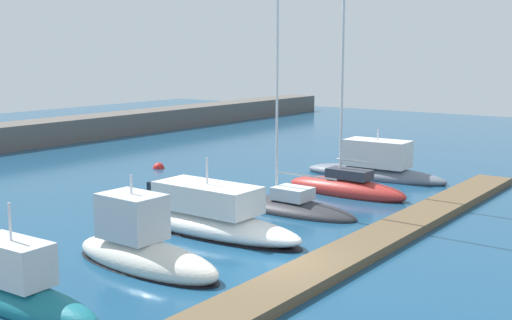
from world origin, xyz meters
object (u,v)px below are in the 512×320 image
Objects in this scene: sailboat_charcoal_sixth at (289,207)px; motorboat_slate_eighth at (374,167)px; motorboat_teal_third at (19,290)px; mooring_buoy_red at (159,168)px; motorboat_ivory_fourth at (142,249)px; motorboat_white_fifth at (200,216)px; sailboat_red_seventh at (346,187)px.

sailboat_charcoal_sixth is 9.97m from motorboat_slate_eighth.
sailboat_charcoal_sixth is 1.69× the size of motorboat_slate_eighth.
motorboat_teal_third is at bearing 92.27° from sailboat_charcoal_sixth.
motorboat_slate_eighth reaches higher than mooring_buoy_red.
motorboat_ivory_fourth is 0.74× the size of motorboat_slate_eighth.
motorboat_white_fifth is 10.08m from sailboat_red_seventh.
motorboat_teal_third reaches higher than mooring_buoy_red.
motorboat_teal_third is 0.46× the size of sailboat_red_seventh.
motorboat_teal_third is at bearing -145.24° from mooring_buoy_red.
mooring_buoy_red is (14.47, 13.52, -0.65)m from motorboat_ivory_fourth.
motorboat_white_fifth is 0.75× the size of sailboat_red_seventh.
motorboat_white_fifth is at bearing 82.35° from sailboat_red_seventh.
mooring_buoy_red is at bearing -45.51° from motorboat_ivory_fourth.
sailboat_charcoal_sixth is (5.13, -1.08, -0.44)m from motorboat_white_fifth.
motorboat_slate_eighth is (19.85, 0.86, -0.01)m from motorboat_ivory_fourth.
motorboat_slate_eighth is (9.95, 0.45, 0.45)m from sailboat_charcoal_sixth.
motorboat_ivory_fourth is at bearing -136.93° from mooring_buoy_red.
motorboat_ivory_fourth reaches higher than mooring_buoy_red.
motorboat_white_fifth is at bearing -128.88° from mooring_buoy_red.
motorboat_ivory_fourth is at bearing 90.34° from motorboat_slate_eighth.
motorboat_slate_eighth is 11.96× the size of mooring_buoy_red.
motorboat_teal_third is at bearing 89.89° from motorboat_ivory_fourth.
sailboat_charcoal_sixth is 4.85m from sailboat_red_seventh.
motorboat_teal_third is 0.61× the size of motorboat_white_fifth.
motorboat_ivory_fourth reaches higher than motorboat_white_fifth.
mooring_buoy_red is (4.56, 13.11, -0.19)m from sailboat_charcoal_sixth.
sailboat_red_seventh is (19.56, -0.15, -0.14)m from motorboat_teal_third.
sailboat_charcoal_sixth is at bearing -91.25° from motorboat_teal_third.
motorboat_white_fifth is 0.68× the size of sailboat_charcoal_sixth.
sailboat_red_seventh is at bearing -92.80° from motorboat_teal_third.
sailboat_red_seventh reaches higher than motorboat_teal_third.
sailboat_charcoal_sixth reaches higher than motorboat_teal_third.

